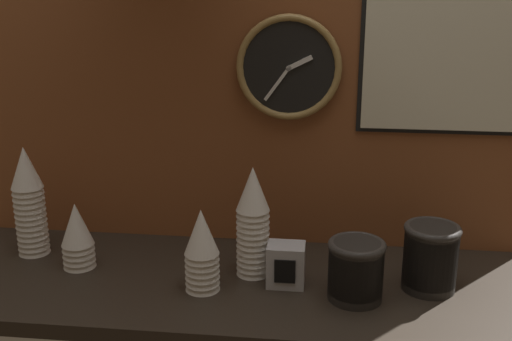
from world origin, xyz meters
name	(u,v)px	position (x,y,z in m)	size (l,w,h in m)	color
ground_plane	(235,284)	(0.00, 0.00, -0.02)	(1.60, 0.56, 0.04)	black
wall_tiled_back	(247,64)	(0.00, 0.27, 0.53)	(1.60, 0.03, 1.05)	brown
cup_stack_center_right	(253,222)	(0.04, 0.03, 0.15)	(0.09, 0.09, 0.30)	white
cup_stack_far_left	(29,201)	(-0.59, 0.09, 0.16)	(0.09, 0.09, 0.31)	white
cup_stack_left	(77,235)	(-0.43, 0.02, 0.09)	(0.09, 0.09, 0.18)	white
cup_stack_center	(202,250)	(-0.07, -0.07, 0.11)	(0.09, 0.09, 0.22)	white
bowl_stack_right	(356,269)	(0.31, -0.07, 0.08)	(0.14, 0.14, 0.15)	black
bowl_stack_far_right	(431,257)	(0.50, 0.00, 0.09)	(0.14, 0.14, 0.17)	black
wall_clock	(289,68)	(0.12, 0.23, 0.52)	(0.29, 0.03, 0.29)	black
menu_board	(452,22)	(0.54, 0.24, 0.65)	(0.47, 0.01, 0.60)	black
napkin_dispenser	(286,265)	(0.14, -0.02, 0.06)	(0.10, 0.08, 0.11)	#B7B7BC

